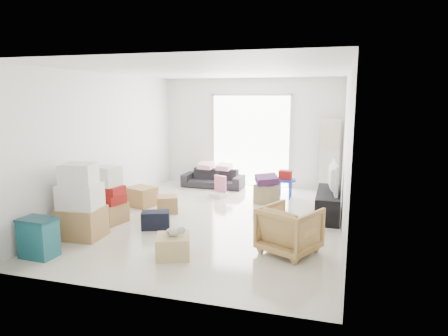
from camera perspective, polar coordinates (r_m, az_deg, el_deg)
name	(u,v)px	position (r m, az deg, el deg)	size (l,w,h in m)	color
room_shell	(216,147)	(7.23, -1.13, 2.99)	(4.98, 6.48, 3.18)	beige
sliding_door	(251,137)	(10.11, 3.85, 4.44)	(2.10, 0.04, 2.33)	white
ac_tower	(330,157)	(9.61, 14.85, 1.60)	(0.45, 0.30, 1.75)	beige
tv_console	(328,204)	(7.87, 14.67, -4.98)	(0.44, 1.45, 0.48)	black
television	(329,188)	(7.80, 14.77, -2.81)	(0.96, 0.55, 0.13)	black
sofa	(213,175)	(10.01, -1.57, -1.06)	(1.54, 0.45, 0.60)	black
pillow_left	(206,161)	(10.05, -2.62, 1.03)	(0.34, 0.27, 0.11)	#F3B1BE
pillow_right	(224,162)	(9.86, 0.01, 0.87)	(0.32, 0.26, 0.11)	#F3B1BE
armchair	(290,227)	(5.94, 9.35, -8.37)	(0.75, 0.70, 0.77)	tan
storage_bins	(39,238)	(6.31, -24.97, -8.99)	(0.51, 0.37, 0.57)	#15545E
box_stack_a	(81,205)	(6.82, -19.78, -4.98)	(0.69, 0.58, 1.22)	#9D7647
box_stack_b	(109,198)	(7.49, -16.16, -4.20)	(0.64, 0.61, 1.04)	#9D7647
box_stack_c	(142,196)	(8.52, -11.70, -4.00)	(0.67, 0.61, 0.40)	#9D7647
loose_box	(167,204)	(7.97, -8.13, -5.14)	(0.39, 0.39, 0.33)	#9D7647
duffel_bag	(156,220)	(7.05, -9.74, -7.34)	(0.48, 0.29, 0.30)	black
ottoman	(266,194)	(8.59, 6.08, -3.68)	(0.41, 0.41, 0.41)	olive
blanket	(267,181)	(8.53, 6.11, -1.89)	(0.45, 0.45, 0.14)	#401C47
kids_table	(285,178)	(9.04, 8.72, -1.46)	(0.50, 0.50, 0.63)	#1731C5
toy_walker	(219,191)	(9.12, -0.68, -3.28)	(0.44, 0.43, 0.47)	silver
wood_crate	(173,246)	(5.83, -7.28, -11.03)	(0.47, 0.47, 0.31)	tan
plush_bunny	(175,231)	(5.75, -7.01, -8.99)	(0.28, 0.16, 0.14)	#B2ADA8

